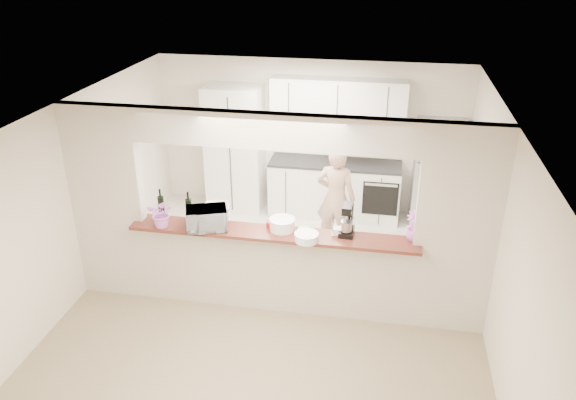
% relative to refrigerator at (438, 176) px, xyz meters
% --- Properties ---
extents(floor, '(6.00, 6.00, 0.00)m').
position_rel_refrigerator_xyz_m(floor, '(-2.05, -2.65, -0.85)').
color(floor, '#9A8968').
rests_on(floor, ground).
extents(tile_overlay, '(5.00, 2.90, 0.01)m').
position_rel_refrigerator_xyz_m(tile_overlay, '(-2.05, -1.10, -0.84)').
color(tile_overlay, silver).
rests_on(tile_overlay, floor).
extents(partition, '(5.00, 0.15, 2.50)m').
position_rel_refrigerator_xyz_m(partition, '(-2.05, -2.65, 0.63)').
color(partition, beige).
rests_on(partition, floor).
extents(bar_counter, '(3.40, 0.38, 1.09)m').
position_rel_refrigerator_xyz_m(bar_counter, '(-2.05, -2.65, -0.27)').
color(bar_counter, beige).
rests_on(bar_counter, floor).
extents(kitchen_cabinets, '(3.15, 0.62, 2.25)m').
position_rel_refrigerator_xyz_m(kitchen_cabinets, '(-2.24, 0.07, 0.12)').
color(kitchen_cabinets, white).
rests_on(kitchen_cabinets, floor).
extents(refrigerator, '(0.75, 0.70, 1.70)m').
position_rel_refrigerator_xyz_m(refrigerator, '(0.00, 0.00, 0.00)').
color(refrigerator, '#A0A0A5').
rests_on(refrigerator, floor).
extents(flower_left, '(0.32, 0.28, 0.35)m').
position_rel_refrigerator_xyz_m(flower_left, '(-3.35, -2.80, 0.41)').
color(flower_left, '#C96AB4').
rests_on(flower_left, bar_counter).
extents(wine_bottle_a, '(0.07, 0.07, 0.37)m').
position_rel_refrigerator_xyz_m(wine_bottle_a, '(-3.10, -2.58, 0.38)').
color(wine_bottle_a, black).
rests_on(wine_bottle_a, bar_counter).
extents(wine_bottle_b, '(0.08, 0.08, 0.38)m').
position_rel_refrigerator_xyz_m(wine_bottle_b, '(-3.45, -2.58, 0.39)').
color(wine_bottle_b, black).
rests_on(wine_bottle_b, bar_counter).
extents(toaster_oven, '(0.55, 0.46, 0.26)m').
position_rel_refrigerator_xyz_m(toaster_oven, '(-2.82, -2.75, 0.37)').
color(toaster_oven, '#ADACB1').
rests_on(toaster_oven, bar_counter).
extents(serving_bowls, '(0.34, 0.34, 0.23)m').
position_rel_refrigerator_xyz_m(serving_bowls, '(-2.75, -2.60, 0.36)').
color(serving_bowls, white).
rests_on(serving_bowls, bar_counter).
extents(plate_stack_a, '(0.31, 0.31, 0.14)m').
position_rel_refrigerator_xyz_m(plate_stack_a, '(-1.95, -2.62, 0.31)').
color(plate_stack_a, white).
rests_on(plate_stack_a, bar_counter).
extents(plate_stack_b, '(0.27, 0.27, 0.10)m').
position_rel_refrigerator_xyz_m(plate_stack_b, '(-1.63, -2.84, 0.29)').
color(plate_stack_b, white).
rests_on(plate_stack_b, bar_counter).
extents(red_bowl, '(0.16, 0.16, 0.08)m').
position_rel_refrigerator_xyz_m(red_bowl, '(-2.07, -2.57, 0.28)').
color(red_bowl, maroon).
rests_on(red_bowl, bar_counter).
extents(tan_bowl, '(0.14, 0.14, 0.07)m').
position_rel_refrigerator_xyz_m(tan_bowl, '(-1.69, -2.68, 0.27)').
color(tan_bowl, beige).
rests_on(tan_bowl, bar_counter).
extents(utensil_caddy, '(0.28, 0.19, 0.24)m').
position_rel_refrigerator_xyz_m(utensil_caddy, '(-1.25, -2.60, 0.34)').
color(utensil_caddy, silver).
rests_on(utensil_caddy, bar_counter).
extents(stand_mixer, '(0.17, 0.27, 0.38)m').
position_rel_refrigerator_xyz_m(stand_mixer, '(-1.20, -2.59, 0.41)').
color(stand_mixer, black).
rests_on(stand_mixer, bar_counter).
extents(flower_right, '(0.21, 0.21, 0.35)m').
position_rel_refrigerator_xyz_m(flower_right, '(-0.45, -2.60, 0.41)').
color(flower_right, '#B664BB').
rests_on(flower_right, bar_counter).
extents(person, '(0.64, 0.48, 1.58)m').
position_rel_refrigerator_xyz_m(person, '(-1.48, -1.01, -0.06)').
color(person, tan).
rests_on(person, floor).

